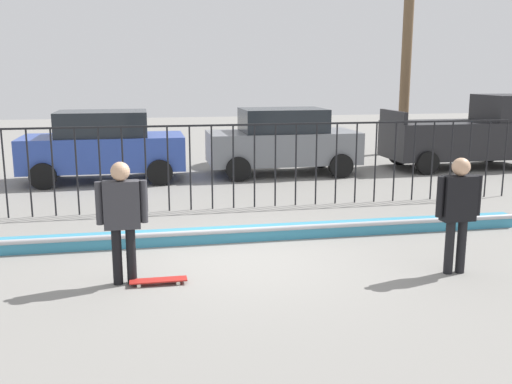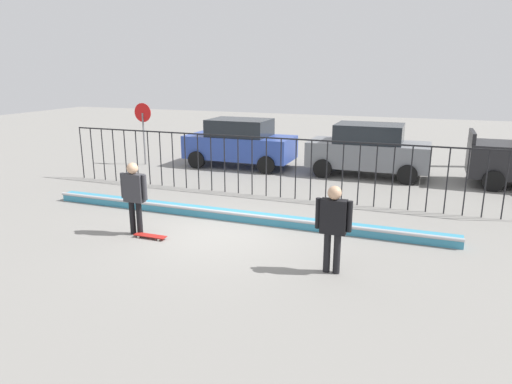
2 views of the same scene
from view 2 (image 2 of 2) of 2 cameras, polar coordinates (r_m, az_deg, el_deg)
The scene contains 9 objects.
ground_plane at distance 11.11m, azimuth -4.92°, elevation -5.10°, with size 60.00×60.00×0.00m, color gray.
bowl_coping_ledge at distance 12.02m, azimuth -2.68°, elevation -2.89°, with size 11.00×0.40×0.27m.
perimeter_fence at distance 14.01m, azimuth 1.29°, elevation 3.96°, with size 14.04×0.04×1.84m.
skateboarder at distance 11.07m, azimuth -14.89°, elevation 0.01°, with size 0.70×0.26×1.74m.
skateboard at distance 11.01m, azimuth -12.99°, elevation -5.32°, with size 0.80×0.20×0.07m.
camera_operator at distance 8.78m, azimuth 9.57°, elevation -3.63°, with size 0.70×0.26×1.73m.
parked_car_blue at distance 18.52m, azimuth -2.02°, elevation 6.17°, with size 4.30×2.12×1.90m.
parked_car_gray at distance 17.36m, azimuth 13.75°, elevation 5.16°, with size 4.30×2.12×1.90m.
stop_sign at distance 19.36m, azimuth -13.81°, elevation 8.06°, with size 0.76×0.07×2.50m.
Camera 2 is at (4.56, -9.40, 3.81)m, focal length 32.24 mm.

